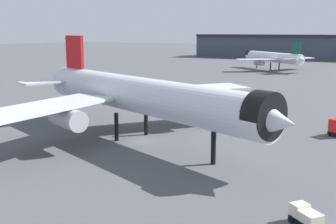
# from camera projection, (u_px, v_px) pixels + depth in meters

# --- Properties ---
(ground) EXTENTS (900.00, 900.00, 0.00)m
(ground) POSITION_uv_depth(u_px,v_px,m) (143.00, 141.00, 69.65)
(ground) COLOR #4C4F54
(airliner_near_gate) EXTENTS (57.72, 51.40, 17.04)m
(airliner_near_gate) POSITION_uv_depth(u_px,v_px,m) (139.00, 96.00, 68.78)
(airliner_near_gate) COLOR silver
(airliner_near_gate) RESTS_ON ground
(airliner_far_taxiway) EXTENTS (38.85, 34.69, 13.22)m
(airliner_far_taxiway) POSITION_uv_depth(u_px,v_px,m) (273.00, 57.00, 192.97)
(airliner_far_taxiway) COLOR white
(airliner_far_taxiway) RESTS_ON ground
(baggage_tug_wing) EXTENTS (3.54, 3.21, 1.85)m
(baggage_tug_wing) POSITION_uv_depth(u_px,v_px,m) (305.00, 216.00, 39.34)
(baggage_tug_wing) COLOR black
(baggage_tug_wing) RESTS_ON ground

